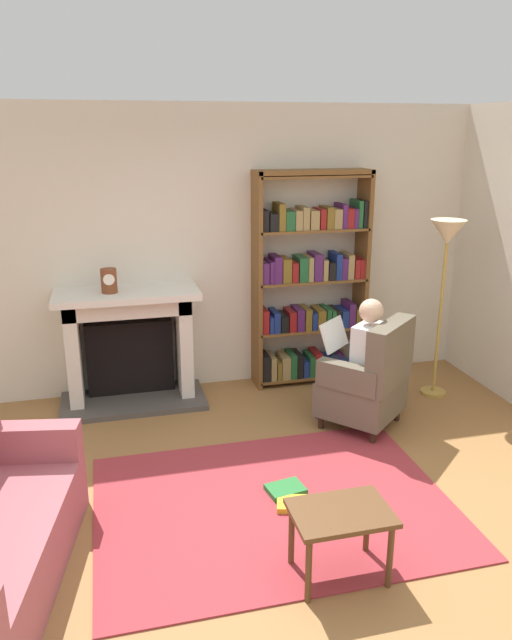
{
  "coord_description": "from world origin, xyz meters",
  "views": [
    {
      "loc": [
        -0.99,
        -3.17,
        2.46
      ],
      "look_at": [
        0.1,
        1.2,
        1.05
      ],
      "focal_mm": 34.26,
      "sensor_mm": 36.0,
      "label": 1
    }
  ],
  "objects_px": {
    "bookshelf": "(310,283)",
    "seated_reader": "(357,356)",
    "side_table": "(341,521)",
    "floor_lamp": "(446,248)",
    "armchair_reading": "(369,381)",
    "mantel_clock": "(109,281)",
    "fireplace": "(129,342)"
  },
  "relations": [
    {
      "from": "bookshelf",
      "to": "side_table",
      "type": "distance_m",
      "value": 2.96
    },
    {
      "from": "side_table",
      "to": "armchair_reading",
      "type": "bearing_deg",
      "value": 61.34
    },
    {
      "from": "bookshelf",
      "to": "seated_reader",
      "type": "bearing_deg",
      "value": -84.92
    },
    {
      "from": "fireplace",
      "to": "armchair_reading",
      "type": "relative_size",
      "value": 1.36
    },
    {
      "from": "seated_reader",
      "to": "side_table",
      "type": "height_order",
      "value": "seated_reader"
    },
    {
      "from": "armchair_reading",
      "to": "side_table",
      "type": "xyz_separation_m",
      "value": [
        -0.92,
        -1.68,
        -0.06
      ]
    },
    {
      "from": "side_table",
      "to": "floor_lamp",
      "type": "distance_m",
      "value": 3.02
    },
    {
      "from": "mantel_clock",
      "to": "seated_reader",
      "type": "distance_m",
      "value": 2.26
    },
    {
      "from": "armchair_reading",
      "to": "seated_reader",
      "type": "height_order",
      "value": "seated_reader"
    },
    {
      "from": "seated_reader",
      "to": "floor_lamp",
      "type": "bearing_deg",
      "value": 160.24
    },
    {
      "from": "mantel_clock",
      "to": "armchair_reading",
      "type": "distance_m",
      "value": 2.42
    },
    {
      "from": "seated_reader",
      "to": "floor_lamp",
      "type": "height_order",
      "value": "floor_lamp"
    },
    {
      "from": "fireplace",
      "to": "side_table",
      "type": "distance_m",
      "value": 2.94
    },
    {
      "from": "bookshelf",
      "to": "seated_reader",
      "type": "relative_size",
      "value": 1.85
    },
    {
      "from": "seated_reader",
      "to": "floor_lamp",
      "type": "relative_size",
      "value": 0.67
    },
    {
      "from": "armchair_reading",
      "to": "mantel_clock",
      "type": "bearing_deg",
      "value": -66.16
    },
    {
      "from": "seated_reader",
      "to": "fireplace",
      "type": "bearing_deg",
      "value": -68.97
    },
    {
      "from": "bookshelf",
      "to": "side_table",
      "type": "xyz_separation_m",
      "value": [
        -0.75,
        -2.78,
        -0.66
      ]
    },
    {
      "from": "side_table",
      "to": "bookshelf",
      "type": "bearing_deg",
      "value": 74.88
    },
    {
      "from": "seated_reader",
      "to": "side_table",
      "type": "bearing_deg",
      "value": 23.32
    },
    {
      "from": "fireplace",
      "to": "mantel_clock",
      "type": "height_order",
      "value": "mantel_clock"
    },
    {
      "from": "mantel_clock",
      "to": "armchair_reading",
      "type": "bearing_deg",
      "value": -24.91
    },
    {
      "from": "bookshelf",
      "to": "armchair_reading",
      "type": "bearing_deg",
      "value": -81.35
    },
    {
      "from": "bookshelf",
      "to": "seated_reader",
      "type": "height_order",
      "value": "bookshelf"
    },
    {
      "from": "side_table",
      "to": "floor_lamp",
      "type": "height_order",
      "value": "floor_lamp"
    },
    {
      "from": "bookshelf",
      "to": "floor_lamp",
      "type": "xyz_separation_m",
      "value": [
        1.08,
        -0.62,
        0.41
      ]
    },
    {
      "from": "floor_lamp",
      "to": "mantel_clock",
      "type": "bearing_deg",
      "value": 170.71
    },
    {
      "from": "mantel_clock",
      "to": "side_table",
      "type": "bearing_deg",
      "value": -66.34
    },
    {
      "from": "bookshelf",
      "to": "floor_lamp",
      "type": "relative_size",
      "value": 1.25
    },
    {
      "from": "mantel_clock",
      "to": "floor_lamp",
      "type": "height_order",
      "value": "floor_lamp"
    },
    {
      "from": "floor_lamp",
      "to": "side_table",
      "type": "bearing_deg",
      "value": -130.27
    },
    {
      "from": "side_table",
      "to": "floor_lamp",
      "type": "bearing_deg",
      "value": 49.73
    }
  ]
}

